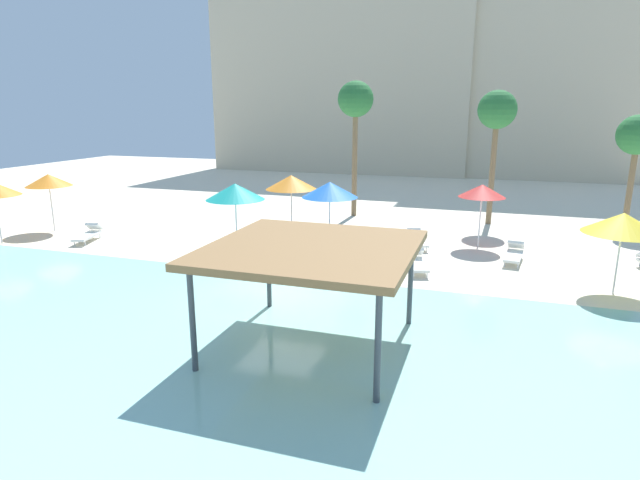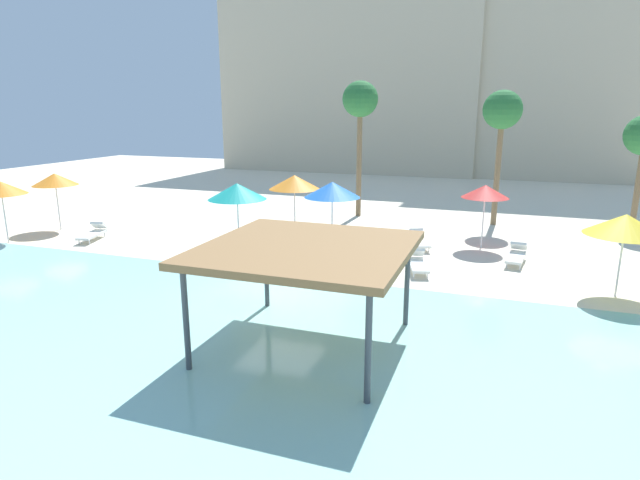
# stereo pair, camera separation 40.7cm
# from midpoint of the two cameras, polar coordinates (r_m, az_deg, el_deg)

# --- Properties ---
(ground_plane) EXTENTS (80.00, 80.00, 0.00)m
(ground_plane) POSITION_cam_midpoint_polar(r_m,az_deg,el_deg) (17.33, -3.75, -5.52)
(ground_plane) COLOR beige
(lagoon_water) EXTENTS (44.00, 13.50, 0.04)m
(lagoon_water) POSITION_cam_midpoint_polar(r_m,az_deg,el_deg) (13.06, -13.09, -12.65)
(lagoon_water) COLOR #99D1C6
(lagoon_water) RESTS_ON ground
(shade_pavilion) EXTENTS (4.90, 4.90, 2.64)m
(shade_pavilion) POSITION_cam_midpoint_polar(r_m,az_deg,el_deg) (12.59, -0.53, -1.22)
(shade_pavilion) COLOR #42474C
(shade_pavilion) RESTS_ON ground
(beach_umbrella_yellow_0) EXTENTS (2.40, 2.40, 2.67)m
(beach_umbrella_yellow_0) POSITION_cam_midpoint_polar(r_m,az_deg,el_deg) (18.82, 30.92, 1.44)
(beach_umbrella_yellow_0) COLOR silver
(beach_umbrella_yellow_0) RESTS_ON ground
(beach_umbrella_teal_1) EXTENTS (2.38, 2.38, 2.90)m
(beach_umbrella_teal_1) POSITION_cam_midpoint_polar(r_m,az_deg,el_deg) (21.42, -8.51, 5.27)
(beach_umbrella_teal_1) COLOR silver
(beach_umbrella_teal_1) RESTS_ON ground
(beach_umbrella_blue_2) EXTENTS (2.49, 2.49, 2.70)m
(beach_umbrella_blue_2) POSITION_cam_midpoint_polar(r_m,az_deg,el_deg) (23.10, 1.86, 5.52)
(beach_umbrella_blue_2) COLOR silver
(beach_umbrella_blue_2) RESTS_ON ground
(beach_umbrella_orange_3) EXTENTS (2.11, 2.11, 2.78)m
(beach_umbrella_orange_3) POSITION_cam_midpoint_polar(r_m,az_deg,el_deg) (28.40, -26.61, 5.94)
(beach_umbrella_orange_3) COLOR silver
(beach_umbrella_orange_3) RESTS_ON ground
(beach_umbrella_red_4) EXTENTS (1.97, 1.97, 2.71)m
(beach_umbrella_red_4) POSITION_cam_midpoint_polar(r_m,az_deg,el_deg) (23.16, 18.09, 5.06)
(beach_umbrella_red_4) COLOR silver
(beach_umbrella_red_4) RESTS_ON ground
(beach_umbrella_orange_6) EXTENTS (2.13, 2.13, 2.76)m
(beach_umbrella_orange_6) POSITION_cam_midpoint_polar(r_m,az_deg,el_deg) (26.71, -31.15, 4.90)
(beach_umbrella_orange_6) COLOR silver
(beach_umbrella_orange_6) RESTS_ON ground
(beach_umbrella_orange_7) EXTENTS (2.44, 2.44, 2.75)m
(beach_umbrella_orange_7) POSITION_cam_midpoint_polar(r_m,az_deg,el_deg) (25.01, -2.34, 6.33)
(beach_umbrella_orange_7) COLOR silver
(beach_umbrella_orange_7) RESTS_ON ground
(lounge_chair_0) EXTENTS (1.11, 1.99, 0.74)m
(lounge_chair_0) POSITION_cam_midpoint_polar(r_m,az_deg,el_deg) (19.61, 11.21, -2.38)
(lounge_chair_0) COLOR white
(lounge_chair_0) RESTS_ON ground
(lounge_chair_1) EXTENTS (0.97, 1.98, 0.74)m
(lounge_chair_1) POSITION_cam_midpoint_polar(r_m,az_deg,el_deg) (21.54, 1.74, -0.62)
(lounge_chair_1) COLOR white
(lounge_chair_1) RESTS_ON ground
(lounge_chair_2) EXTENTS (1.30, 1.98, 0.74)m
(lounge_chair_2) POSITION_cam_midpoint_polar(r_m,az_deg,el_deg) (22.94, 11.17, 0.04)
(lounge_chair_2) COLOR white
(lounge_chair_2) RESTS_ON ground
(lounge_chair_4) EXTENTS (1.10, 1.99, 0.74)m
(lounge_chair_4) POSITION_cam_midpoint_polar(r_m,az_deg,el_deg) (25.87, -23.09, 0.76)
(lounge_chair_4) COLOR white
(lounge_chair_4) RESTS_ON ground
(lounge_chair_5) EXTENTS (0.83, 1.96, 0.74)m
(lounge_chair_5) POSITION_cam_midpoint_polar(r_m,az_deg,el_deg) (21.68, 21.17, -1.50)
(lounge_chair_5) COLOR white
(lounge_chair_5) RESTS_ON ground
(palm_tree_1) EXTENTS (1.90, 1.90, 6.72)m
(palm_tree_1) POSITION_cam_midpoint_polar(r_m,az_deg,el_deg) (27.89, 19.69, 12.89)
(palm_tree_1) COLOR brown
(palm_tree_1) RESTS_ON ground
(palm_tree_2) EXTENTS (1.90, 1.90, 7.26)m
(palm_tree_2) POSITION_cam_midpoint_polar(r_m,az_deg,el_deg) (28.70, 4.83, 14.67)
(palm_tree_2) COLOR brown
(palm_tree_2) RESTS_ON ground
(hotel_block_0) EXTENTS (23.75, 11.81, 18.77)m
(hotel_block_0) POSITION_cam_midpoint_polar(r_m,az_deg,el_deg) (53.75, 4.35, 17.95)
(hotel_block_0) COLOR beige
(hotel_block_0) RESTS_ON ground
(hotel_block_1) EXTENTS (16.86, 11.15, 21.89)m
(hotel_block_1) POSITION_cam_midpoint_polar(r_m,az_deg,el_deg) (52.19, 24.41, 18.62)
(hotel_block_1) COLOR beige
(hotel_block_1) RESTS_ON ground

